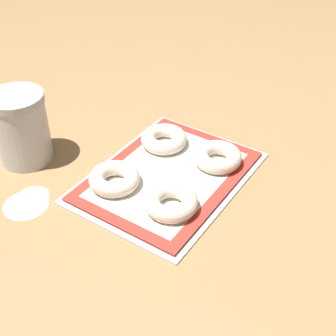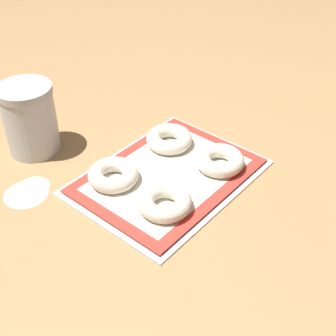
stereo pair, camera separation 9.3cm
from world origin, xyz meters
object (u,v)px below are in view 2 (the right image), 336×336
at_px(baking_tray, 168,177).
at_px(bagel_back_right, 169,139).
at_px(bagel_front_left, 165,202).
at_px(bagel_front_right, 220,160).
at_px(flour_canister, 30,119).
at_px(bagel_back_left, 113,175).

height_order(baking_tray, bagel_back_right, bagel_back_right).
distance_m(baking_tray, bagel_front_left, 0.11).
xyz_separation_m(bagel_front_right, flour_canister, (-0.22, 0.39, 0.06)).
bearing_deg(bagel_front_left, flour_canister, 94.49).
bearing_deg(bagel_back_left, bagel_front_left, -88.25).
bearing_deg(bagel_back_right, bagel_back_left, 178.63).
distance_m(bagel_front_right, bagel_back_left, 0.24).
distance_m(bagel_front_right, flour_canister, 0.45).
distance_m(baking_tray, flour_canister, 0.35).
height_order(bagel_back_right, flour_canister, flour_canister).
relative_size(bagel_front_left, bagel_back_right, 1.00).
height_order(baking_tray, bagel_front_left, bagel_front_left).
xyz_separation_m(baking_tray, bagel_back_left, (-0.09, 0.08, 0.02)).
bearing_deg(baking_tray, bagel_back_right, 38.53).
bearing_deg(bagel_back_right, bagel_front_left, -142.40).
relative_size(baking_tray, bagel_back_left, 3.67).
xyz_separation_m(bagel_front_left, bagel_front_right, (0.19, -0.00, 0.00)).
height_order(bagel_back_left, bagel_back_right, same).
bearing_deg(bagel_front_left, bagel_back_right, 37.60).
distance_m(baking_tray, bagel_back_left, 0.12).
distance_m(bagel_front_left, bagel_front_right, 0.19).
height_order(bagel_front_right, flour_canister, flour_canister).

